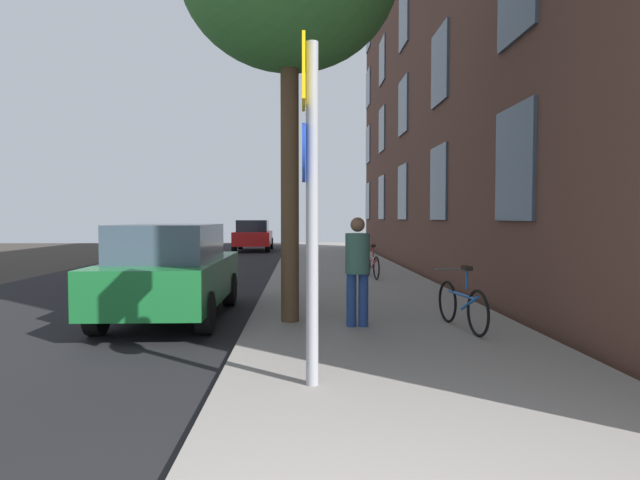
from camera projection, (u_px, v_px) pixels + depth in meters
ground_plane at (230, 273)px, 16.95m from camera, size 41.80×41.80×0.00m
road_asphalt at (163, 273)px, 16.87m from camera, size 7.00×38.00×0.01m
sidewalk at (341, 271)px, 17.06m from camera, size 4.20×38.00×0.12m
sign_post at (310, 184)px, 5.15m from camera, size 0.15×0.60×3.29m
traffic_light at (293, 191)px, 21.97m from camera, size 0.43×0.24×4.00m
bicycle_0 at (462, 304)px, 7.83m from camera, size 0.42×1.67×0.94m
bicycle_1 at (372, 265)px, 14.63m from camera, size 0.42×1.62×0.91m
bicycle_2 at (358, 259)px, 16.36m from camera, size 0.48×1.60×0.95m
pedestrian_0 at (358, 264)px, 8.01m from camera, size 0.50×0.50×1.63m
car_0 at (172, 270)px, 9.23m from camera, size 1.81×4.23×1.62m
car_1 at (253, 235)px, 28.52m from camera, size 1.93×4.42×1.62m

